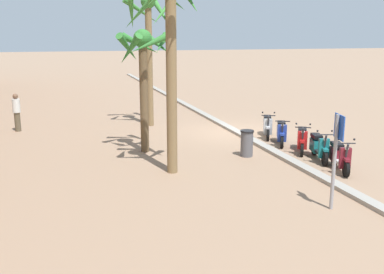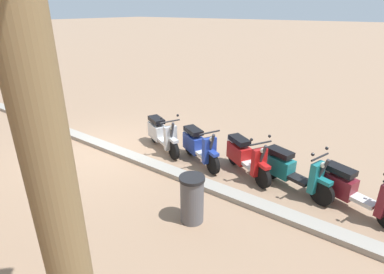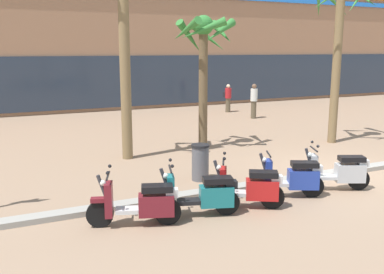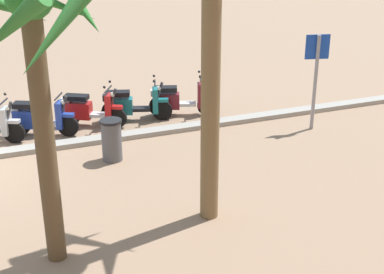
{
  "view_description": "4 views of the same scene",
  "coord_description": "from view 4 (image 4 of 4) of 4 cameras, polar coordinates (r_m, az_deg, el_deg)",
  "views": [
    {
      "loc": [
        -18.01,
        7.37,
        4.28
      ],
      "look_at": [
        -5.24,
        3.47,
        1.18
      ],
      "focal_mm": 41.65,
      "sensor_mm": 36.0,
      "label": 1
    },
    {
      "loc": [
        -6.72,
        4.9,
        3.78
      ],
      "look_at": [
        -2.66,
        -0.61,
        0.89
      ],
      "focal_mm": 28.71,
      "sensor_mm": 36.0,
      "label": 2
    },
    {
      "loc": [
        -8.63,
        -8.77,
        3.35
      ],
      "look_at": [
        -3.71,
        1.84,
        0.98
      ],
      "focal_mm": 40.58,
      "sensor_mm": 36.0,
      "label": 3
    },
    {
      "loc": [
        -1.4,
        12.19,
        5.21
      ],
      "look_at": [
        -5.08,
        2.73,
        1.03
      ],
      "focal_mm": 52.2,
      "sensor_mm": 36.0,
      "label": 4
    }
  ],
  "objects": [
    {
      "name": "scooter_red_second_in_line",
      "position": [
        14.46,
        -10.59,
        2.78
      ],
      "size": [
        1.57,
        0.98,
        1.17
      ],
      "color": "black",
      "rests_on": "ground"
    },
    {
      "name": "litter_bin",
      "position": [
        12.38,
        -8.21,
        -0.27
      ],
      "size": [
        0.48,
        0.48,
        0.95
      ],
      "color": "#56565B",
      "rests_on": "ground"
    },
    {
      "name": "crossing_sign",
      "position": [
        14.06,
        12.55,
        6.59
      ],
      "size": [
        0.59,
        0.18,
        2.4
      ],
      "color": "#939399",
      "rests_on": "ground"
    },
    {
      "name": "scooter_maroon_mid_front",
      "position": [
        14.99,
        -1.5,
        3.84
      ],
      "size": [
        1.75,
        0.83,
        1.17
      ],
      "color": "black",
      "rests_on": "ground"
    },
    {
      "name": "scooter_teal_far_back",
      "position": [
        14.68,
        -6.26,
        3.31
      ],
      "size": [
        1.8,
        0.81,
        1.17
      ],
      "color": "black",
      "rests_on": "ground"
    },
    {
      "name": "scooter_blue_last_in_row",
      "position": [
        14.13,
        -15.45,
        1.89
      ],
      "size": [
        1.6,
        0.9,
        1.04
      ],
      "color": "black",
      "rests_on": "ground"
    },
    {
      "name": "palm_tree_mid_walkway",
      "position": [
        8.1,
        -15.86,
        8.85
      ],
      "size": [
        2.05,
        2.06,
        4.45
      ],
      "color": "brown",
      "rests_on": "ground"
    }
  ]
}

